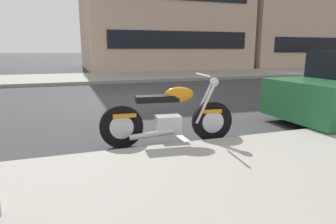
# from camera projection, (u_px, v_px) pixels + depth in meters

# --- Properties ---
(ground_plane) EXTENTS (260.00, 260.00, 0.00)m
(ground_plane) POSITION_uv_depth(u_px,v_px,m) (132.00, 100.00, 8.97)
(ground_plane) COLOR #333335
(sidewalk_far_curb) EXTENTS (120.00, 5.00, 0.14)m
(sidewalk_far_curb) POSITION_uv_depth(u_px,v_px,m) (289.00, 72.00, 19.35)
(sidewalk_far_curb) COLOR gray
(sidewalk_far_curb) RESTS_ON ground
(parking_stall_stripe) EXTENTS (0.12, 2.20, 0.01)m
(parking_stall_stripe) POSITION_uv_depth(u_px,v_px,m) (181.00, 136.00, 5.26)
(parking_stall_stripe) COLOR silver
(parking_stall_stripe) RESTS_ON ground
(parked_motorcycle) EXTENTS (2.19, 0.62, 1.14)m
(parked_motorcycle) POSITION_uv_depth(u_px,v_px,m) (170.00, 118.00, 4.78)
(parked_motorcycle) COLOR black
(parked_motorcycle) RESTS_ON ground
(townhouse_behind_pole) EXTENTS (11.24, 11.41, 9.59)m
(townhouse_behind_pole) POSITION_uv_depth(u_px,v_px,m) (155.00, 7.00, 23.58)
(townhouse_behind_pole) COLOR tan
(townhouse_behind_pole) RESTS_ON ground
(townhouse_mid_block) EXTENTS (14.24, 9.89, 8.39)m
(townhouse_mid_block) POSITION_uv_depth(u_px,v_px,m) (295.00, 20.00, 27.24)
(townhouse_mid_block) COLOR tan
(townhouse_mid_block) RESTS_ON ground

